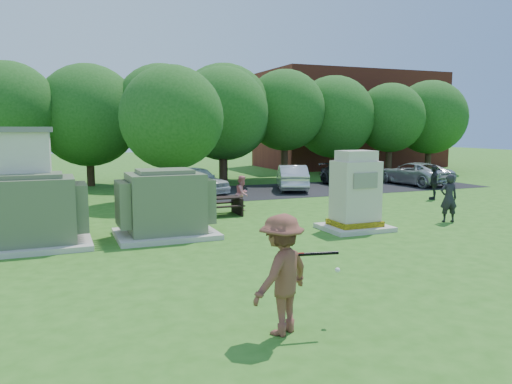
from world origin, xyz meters
name	(u,v)px	position (x,y,z in m)	size (l,w,h in m)	color
ground	(317,263)	(0.00, 0.00, 0.00)	(120.00, 120.00, 0.00)	#2D6619
brick_building	(349,120)	(18.00, 27.00, 4.00)	(15.00, 8.00, 8.00)	maroon
parking_strip	(310,189)	(7.00, 13.50, 0.01)	(20.00, 6.00, 0.01)	#232326
transformer_left	(33,213)	(-6.50, 4.50, 0.97)	(3.00, 2.40, 2.07)	beige
transformer_right	(165,205)	(-2.80, 4.50, 0.97)	(3.00, 2.40, 2.07)	beige
generator_cabinet	(355,195)	(3.16, 3.18, 1.13)	(2.13, 1.74, 2.59)	beige
picnic_table	(220,204)	(-0.11, 7.43, 0.43)	(1.63, 1.22, 0.70)	black
batter	(282,274)	(-2.58, -3.49, 0.98)	(1.27, 0.73, 1.96)	brown
person_by_generator	(449,198)	(6.98, 3.08, 0.86)	(0.62, 0.41, 1.71)	black
person_at_picnic	(242,193)	(1.01, 7.98, 0.72)	(0.70, 0.54, 1.44)	#D9737B
person_walking_right	(434,183)	(10.47, 7.78, 0.80)	(0.93, 0.39, 1.59)	black
car_white	(196,180)	(0.74, 14.01, 0.70)	(1.64, 4.09, 1.39)	white
car_silver_a	(292,177)	(5.92, 13.50, 0.68)	(1.44, 4.13, 1.36)	silver
car_dark	(347,175)	(9.67, 13.95, 0.63)	(1.76, 4.33, 1.26)	black
car_silver_b	(414,173)	(13.70, 13.12, 0.66)	(2.20, 4.76, 1.32)	#B2B3B7
batting_equipment	(314,257)	(-2.01, -3.53, 1.22)	(1.04, 0.33, 0.46)	black
tree_row	(192,114)	(1.75, 18.50, 4.15)	(41.30, 13.30, 7.30)	#47301E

